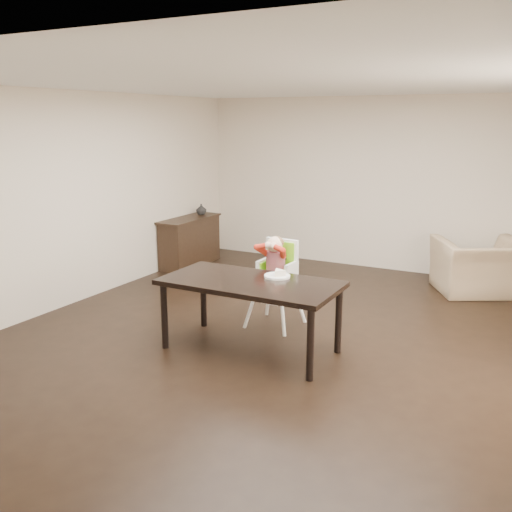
{
  "coord_description": "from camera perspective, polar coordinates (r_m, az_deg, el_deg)",
  "views": [
    {
      "loc": [
        2.46,
        -5.31,
        2.34
      ],
      "look_at": [
        -0.37,
        -0.0,
        0.89
      ],
      "focal_mm": 40.0,
      "sensor_mm": 36.0,
      "label": 1
    }
  ],
  "objects": [
    {
      "name": "armchair",
      "position": [
        8.36,
        21.59,
        -0.19
      ],
      "size": [
        1.36,
        1.2,
        1.0
      ],
      "primitive_type": "imported",
      "rotation": [
        0.0,
        0.0,
        3.64
      ],
      "color": "tan",
      "rests_on": "ground"
    },
    {
      "name": "ground",
      "position": [
        6.31,
        3.03,
        -8.3
      ],
      "size": [
        7.0,
        7.0,
        0.0
      ],
      "primitive_type": "plane",
      "color": "black",
      "rests_on": "ground"
    },
    {
      "name": "high_chair",
      "position": [
        6.51,
        2.07,
        -0.67
      ],
      "size": [
        0.46,
        0.46,
        1.06
      ],
      "rotation": [
        0.0,
        0.0,
        -0.04
      ],
      "color": "white",
      "rests_on": "ground"
    },
    {
      "name": "vase",
      "position": [
        9.58,
        -5.49,
        4.65
      ],
      "size": [
        0.2,
        0.21,
        0.17
      ],
      "primitive_type": "imported",
      "rotation": [
        0.0,
        0.0,
        0.17
      ],
      "color": "#99999E",
      "rests_on": "sideboard"
    },
    {
      "name": "plate",
      "position": [
        5.89,
        2.2,
        -1.89
      ],
      "size": [
        0.35,
        0.35,
        0.08
      ],
      "rotation": [
        0.0,
        0.0,
        0.38
      ],
      "color": "white",
      "rests_on": "dining_table"
    },
    {
      "name": "dining_table",
      "position": [
        5.8,
        -0.55,
        -3.24
      ],
      "size": [
        1.8,
        0.9,
        0.75
      ],
      "color": "black",
      "rests_on": "ground"
    },
    {
      "name": "room_walls",
      "position": [
        5.88,
        3.25,
        8.75
      ],
      "size": [
        6.02,
        7.02,
        2.71
      ],
      "color": "beige",
      "rests_on": "ground"
    },
    {
      "name": "sideboard",
      "position": [
        9.38,
        -6.63,
        1.45
      ],
      "size": [
        0.44,
        1.26,
        0.79
      ],
      "color": "black",
      "rests_on": "ground"
    }
  ]
}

